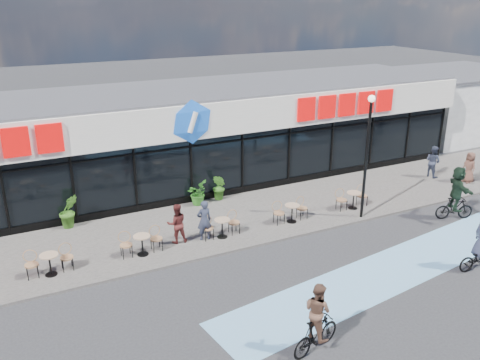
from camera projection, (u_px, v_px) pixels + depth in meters
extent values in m
plane|color=#28282B|center=(269.00, 276.00, 16.87)|extent=(120.00, 120.00, 0.00)
cube|color=#635E58|center=(215.00, 223.00, 20.63)|extent=(44.00, 5.00, 0.10)
cube|color=#6DA5CE|center=(393.00, 269.00, 17.28)|extent=(14.17, 4.13, 0.01)
cube|color=black|center=(169.00, 154.00, 24.76)|extent=(30.00, 6.00, 3.00)
cube|color=silver|center=(168.00, 109.00, 23.86)|extent=(30.60, 6.30, 1.50)
cube|color=#47474C|center=(166.00, 91.00, 23.71)|extent=(30.60, 6.30, 0.10)
cube|color=navy|center=(190.00, 138.00, 21.67)|extent=(30.60, 0.08, 0.18)
cube|color=black|center=(191.00, 147.00, 21.81)|extent=(30.00, 0.06, 0.08)
cube|color=black|center=(192.00, 199.00, 22.67)|extent=(30.00, 0.10, 0.40)
cube|color=red|center=(346.00, 105.00, 24.54)|extent=(5.63, 0.18, 1.10)
ellipsoid|color=blue|center=(192.00, 122.00, 21.19)|extent=(1.90, 0.24, 1.90)
cylinder|color=black|center=(5.00, 201.00, 19.07)|extent=(0.10, 0.10, 3.00)
cylinder|color=black|center=(74.00, 190.00, 20.12)|extent=(0.10, 0.10, 3.00)
cylinder|color=black|center=(136.00, 181.00, 21.16)|extent=(0.10, 0.10, 3.00)
cylinder|color=black|center=(192.00, 172.00, 22.21)|extent=(0.10, 0.10, 3.00)
cylinder|color=black|center=(242.00, 164.00, 23.26)|extent=(0.10, 0.10, 3.00)
cylinder|color=black|center=(289.00, 157.00, 24.30)|extent=(0.10, 0.10, 3.00)
cylinder|color=black|center=(332.00, 150.00, 25.35)|extent=(0.10, 0.10, 3.00)
cylinder|color=black|center=(371.00, 144.00, 26.39)|extent=(0.10, 0.10, 3.00)
cylinder|color=black|center=(407.00, 138.00, 27.44)|extent=(0.10, 0.10, 3.00)
cylinder|color=black|center=(441.00, 133.00, 28.49)|extent=(0.10, 0.10, 3.00)
cube|color=white|center=(455.00, 102.00, 34.00)|extent=(9.00, 7.00, 4.00)
cube|color=#47474C|center=(460.00, 71.00, 33.30)|extent=(9.20, 7.20, 0.12)
cylinder|color=black|center=(366.00, 161.00, 20.31)|extent=(0.12, 0.12, 4.85)
sphere|color=#FFF2CC|center=(372.00, 99.00, 19.44)|extent=(0.28, 0.28, 0.28)
cylinder|color=tan|center=(49.00, 255.00, 16.52)|extent=(0.60, 0.60, 0.04)
cylinder|color=black|center=(50.00, 265.00, 16.64)|extent=(0.06, 0.06, 0.70)
cylinder|color=black|center=(51.00, 274.00, 16.77)|extent=(0.40, 0.40, 0.02)
cylinder|color=tan|center=(142.00, 236.00, 17.82)|extent=(0.60, 0.60, 0.04)
cylinder|color=black|center=(142.00, 245.00, 17.95)|extent=(0.06, 0.06, 0.70)
cylinder|color=black|center=(143.00, 254.00, 18.07)|extent=(0.40, 0.40, 0.02)
cylinder|color=tan|center=(222.00, 220.00, 19.13)|extent=(0.60, 0.60, 0.04)
cylinder|color=black|center=(222.00, 228.00, 19.25)|extent=(0.06, 0.06, 0.70)
cylinder|color=black|center=(222.00, 237.00, 19.37)|extent=(0.40, 0.40, 0.02)
cylinder|color=tan|center=(292.00, 205.00, 20.43)|extent=(0.60, 0.60, 0.04)
cylinder|color=black|center=(292.00, 213.00, 20.55)|extent=(0.06, 0.06, 0.70)
cylinder|color=black|center=(292.00, 221.00, 20.67)|extent=(0.40, 0.40, 0.02)
cylinder|color=tan|center=(354.00, 193.00, 21.73)|extent=(0.60, 0.60, 0.04)
cylinder|color=black|center=(353.00, 200.00, 21.85)|extent=(0.06, 0.06, 0.70)
cylinder|color=black|center=(353.00, 208.00, 21.97)|extent=(0.40, 0.40, 0.02)
imported|color=#3A6F1F|center=(69.00, 211.00, 19.99)|extent=(0.82, 0.69, 1.37)
imported|color=#2A6B1E|center=(197.00, 193.00, 22.25)|extent=(1.17, 1.22, 1.04)
imported|color=#30661D|center=(219.00, 187.00, 22.69)|extent=(0.62, 0.73, 1.20)
imported|color=#292E40|center=(204.00, 220.00, 18.93)|extent=(0.58, 0.39, 1.57)
imported|color=#501E1C|center=(177.00, 223.00, 18.72)|extent=(0.81, 0.67, 1.53)
imported|color=brown|center=(469.00, 167.00, 24.78)|extent=(0.56, 0.80, 1.53)
imported|color=#2D3246|center=(433.00, 161.00, 25.55)|extent=(0.68, 0.84, 1.61)
imported|color=black|center=(480.00, 258.00, 17.15)|extent=(1.74, 0.79, 0.88)
imported|color=black|center=(454.00, 208.00, 21.02)|extent=(1.63, 1.03, 0.95)
imported|color=black|center=(457.00, 188.00, 20.71)|extent=(1.17, 1.78, 1.84)
imported|color=black|center=(316.00, 334.00, 13.19)|extent=(1.74, 0.89, 1.01)
imported|color=brown|center=(318.00, 311.00, 12.94)|extent=(0.76, 0.88, 1.56)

